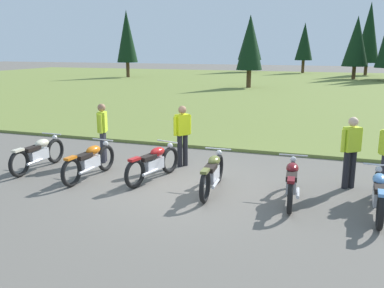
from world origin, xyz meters
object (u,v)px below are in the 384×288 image
Objects in this scene: motorcycle_cream at (38,153)px; motorcycle_sky_blue at (379,194)px; motorcycle_orange at (90,161)px; rider_with_back_turned at (103,129)px; motorcycle_olive at (213,173)px; rider_in_hivis_vest at (182,132)px; rider_checking_bike at (351,148)px; motorcycle_maroon at (292,181)px; motorcycle_red at (154,163)px.

motorcycle_cream is 1.00× the size of motorcycle_sky_blue.
motorcycle_orange is 1.58m from rider_with_back_turned.
motorcycle_olive is 2.26m from rider_in_hivis_vest.
rider_checking_bike is 4.30m from rider_in_hivis_vest.
motorcycle_red is at bearing 173.64° from motorcycle_maroon.
rider_with_back_turned is at bearing 166.77° from motorcycle_sky_blue.
motorcycle_olive and motorcycle_sky_blue have the same top height.
motorcycle_maroon is (1.74, -0.03, 0.00)m from motorcycle_olive.
motorcycle_red and motorcycle_olive have the same top height.
motorcycle_maroon is 5.58m from rider_with_back_turned.
rider_checking_bike reaches higher than motorcycle_red.
motorcycle_orange is 1.26× the size of rider_checking_bike.
motorcycle_orange is 1.26× the size of rider_in_hivis_vest.
motorcycle_cream is 8.31m from motorcycle_sky_blue.
motorcycle_red is 1.24× the size of rider_checking_bike.
motorcycle_red is 1.24× the size of rider_in_hivis_vest.
rider_checking_bike is at bearing 108.34° from motorcycle_sky_blue.
rider_with_back_turned is (1.25, 1.22, 0.51)m from motorcycle_cream.
motorcycle_olive is at bearing 179.04° from motorcycle_maroon.
motorcycle_red is at bearing 2.86° from motorcycle_cream.
rider_in_hivis_vest is at bearing 80.28° from motorcycle_red.
rider_with_back_turned is at bearing -171.48° from rider_in_hivis_vest.
motorcycle_red is 5.05m from motorcycle_sky_blue.
motorcycle_cream is at bearing 176.96° from motorcycle_sky_blue.
rider_checking_bike and rider_with_back_turned have the same top height.
motorcycle_olive is 1.00× the size of motorcycle_sky_blue.
rider_in_hivis_vest is at bearing 128.15° from motorcycle_olive.
rider_in_hivis_vest and rider_with_back_turned have the same top height.
motorcycle_sky_blue is at bearing -2.01° from motorcycle_orange.
motorcycle_orange is at bearing -6.95° from motorcycle_cream.
motorcycle_sky_blue is (8.30, -0.44, 0.00)m from motorcycle_cream.
motorcycle_cream and motorcycle_orange have the same top height.
motorcycle_red is at bearing 13.39° from motorcycle_orange.
motorcycle_sky_blue is (1.67, -0.23, 0.00)m from motorcycle_maroon.
motorcycle_cream is 1.26× the size of rider_with_back_turned.
rider_in_hivis_vest is at bearing 44.37° from motorcycle_orange.
motorcycle_maroon is (3.34, -0.37, 0.00)m from motorcycle_red.
rider_in_hivis_vest is 1.00× the size of rider_with_back_turned.
motorcycle_orange is 1.00× the size of motorcycle_olive.
motorcycle_red is 1.50m from rider_in_hivis_vest.
motorcycle_orange is at bearing 180.00° from motorcycle_maroon.
motorcycle_orange is 1.00× the size of motorcycle_sky_blue.
rider_in_hivis_vest is at bearing 8.52° from rider_with_back_turned.
rider_in_hivis_vest is (3.52, 1.56, 0.51)m from motorcycle_cream.
motorcycle_orange is 1.00× the size of motorcycle_maroon.
motorcycle_red and motorcycle_maroon have the same top height.
motorcycle_cream is at bearing 178.19° from motorcycle_maroon.
motorcycle_orange is (1.71, -0.21, 0.00)m from motorcycle_cream.
rider_with_back_turned is (-2.03, 1.05, 0.51)m from motorcycle_red.
motorcycle_sky_blue is at bearing -6.86° from motorcycle_red.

